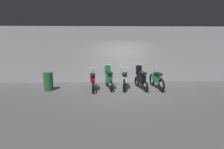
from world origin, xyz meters
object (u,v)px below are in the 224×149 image
motorbike_slot_1 (109,78)px  motorbike_slot_3 (141,79)px  motorbike_slot_2 (125,79)px  motorbike_slot_4 (156,79)px  trash_bin (48,81)px  motorbike_slot_0 (93,80)px

motorbike_slot_1 → motorbike_slot_3: bearing=-3.4°
motorbike_slot_2 → motorbike_slot_4: (1.63, -0.10, 0.00)m
motorbike_slot_1 → motorbike_slot_3: 1.64m
motorbike_slot_2 → trash_bin: 3.84m
motorbike_slot_3 → trash_bin: 4.65m
trash_bin → motorbike_slot_1: bearing=3.8°
motorbike_slot_0 → motorbike_slot_2: 1.65m
motorbike_slot_3 → motorbike_slot_4: motorbike_slot_3 is taller
motorbike_slot_1 → motorbike_slot_2: motorbike_slot_1 is taller
motorbike_slot_0 → trash_bin: (-2.19, -0.08, -0.03)m
motorbike_slot_4 → trash_bin: (-5.47, -0.15, -0.04)m
trash_bin → motorbike_slot_3: bearing=1.3°
motorbike_slot_1 → motorbike_slot_3: same height
motorbike_slot_1 → motorbike_slot_0: bearing=-171.4°
motorbike_slot_0 → motorbike_slot_4: size_ratio=1.00×
motorbike_slot_4 → motorbike_slot_3: bearing=-176.6°
motorbike_slot_2 → motorbike_slot_4: 1.64m
motorbike_slot_3 → trash_bin: bearing=-178.7°
motorbike_slot_3 → motorbike_slot_0: bearing=-179.4°
motorbike_slot_3 → motorbike_slot_4: 0.83m
motorbike_slot_1 → trash_bin: bearing=-176.2°
motorbike_slot_1 → motorbike_slot_2: 0.83m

